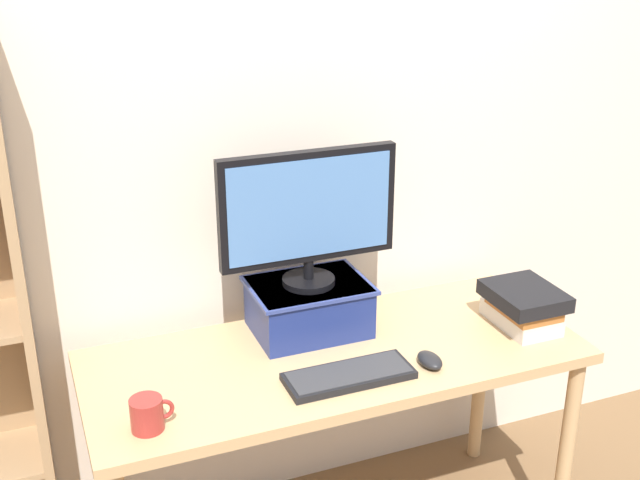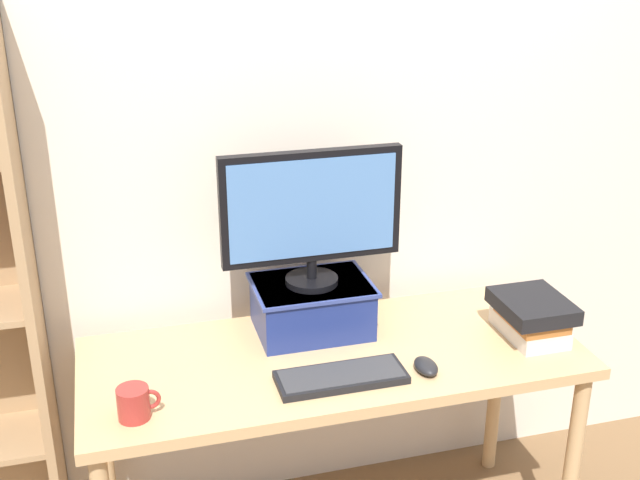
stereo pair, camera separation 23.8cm
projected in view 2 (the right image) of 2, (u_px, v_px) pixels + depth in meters
The scene contains 8 objects.
back_wall at pixel (298, 148), 2.65m from camera, with size 7.00×0.08×2.60m.
desk at pixel (334, 377), 2.50m from camera, with size 1.54×0.62×0.76m.
riser_box at pixel (312, 305), 2.57m from camera, with size 0.38×0.28×0.17m.
computer_monitor at pixel (312, 212), 2.45m from camera, with size 0.57×0.17×0.43m.
keyboard at pixel (341, 377), 2.32m from camera, with size 0.38×0.14×0.02m.
computer_mouse at pixel (426, 366), 2.36m from camera, with size 0.06×0.10×0.04m.
book_stack at pixel (531, 316), 2.54m from camera, with size 0.21×0.26×0.14m.
coffee_mug at pixel (134, 403), 2.13m from camera, with size 0.12×0.09×0.09m.
Camera 2 is at (-0.62, -2.07, 2.01)m, focal length 45.00 mm.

